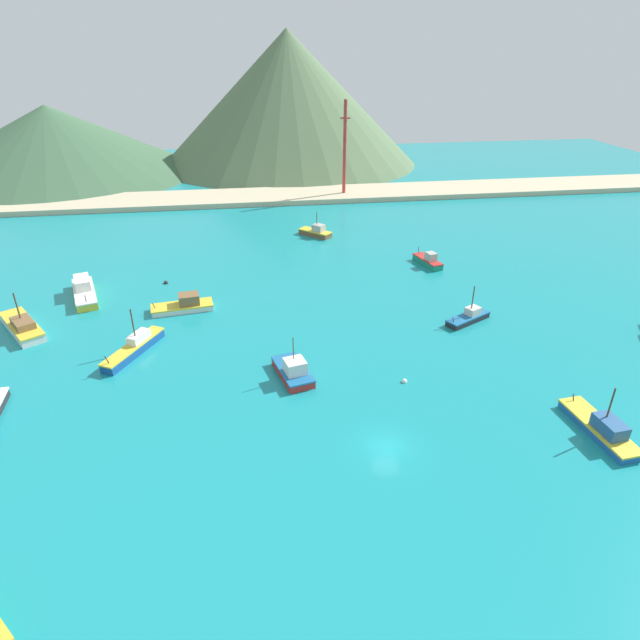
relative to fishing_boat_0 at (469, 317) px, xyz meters
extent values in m
cube|color=teal|center=(-18.27, 5.87, -0.92)|extent=(260.00, 280.00, 0.50)
cube|color=#232328|center=(-0.15, -0.08, -0.31)|extent=(7.23, 5.13, 0.72)
cube|color=#1E669E|center=(-0.15, -0.08, 0.16)|extent=(7.37, 5.23, 0.20)
cube|color=beige|center=(0.64, 0.34, 0.78)|extent=(2.47, 2.28, 1.05)
cylinder|color=#4C3823|center=(-2.97, -1.57, 0.56)|extent=(0.46, 0.32, 0.99)
cylinder|color=#4C3823|center=(0.29, 0.15, 2.99)|extent=(0.16, 0.16, 3.38)
cube|color=#1E5BA8|center=(3.57, -25.04, -0.31)|extent=(3.47, 9.65, 0.71)
cube|color=gold|center=(3.57, -25.04, 0.14)|extent=(3.54, 9.85, 0.20)
cube|color=#28568C|center=(3.67, -26.22, 0.95)|extent=(2.27, 3.44, 1.42)
cylinder|color=#4C3823|center=(3.19, -20.80, 0.54)|extent=(0.16, 0.46, 0.97)
cylinder|color=#4C3823|center=(3.61, -25.57, 3.35)|extent=(0.17, 0.17, 3.39)
cube|color=silver|center=(-40.36, 9.57, -0.31)|extent=(9.06, 4.29, 0.73)
cube|color=gold|center=(-40.36, 9.57, 0.16)|extent=(9.24, 4.37, 0.20)
cube|color=brown|center=(-39.28, 9.72, 1.01)|extent=(3.22, 2.71, 1.51)
cylinder|color=#4C3823|center=(-44.24, 9.02, 0.56)|extent=(0.47, 0.18, 1.00)
cube|color=red|center=(-26.04, -10.24, -0.24)|extent=(4.62, 7.44, 0.86)
cube|color=#1E669E|center=(-26.04, -10.24, 0.29)|extent=(4.71, 7.59, 0.20)
cube|color=silver|center=(-25.84, -11.08, 1.18)|extent=(2.79, 2.81, 1.58)
cylinder|color=#4C3823|center=(-25.95, -10.63, 3.37)|extent=(0.11, 0.11, 2.80)
cube|color=gold|center=(-55.57, 16.20, -0.12)|extent=(5.93, 11.14, 1.10)
cube|color=white|center=(-55.57, 16.20, 0.53)|extent=(6.04, 11.36, 0.20)
cube|color=silver|center=(-55.96, 17.49, 1.38)|extent=(3.41, 4.95, 1.50)
cylinder|color=#4C3823|center=(-54.16, 11.57, 1.20)|extent=(0.30, 0.65, 1.49)
cube|color=brown|center=(-16.22, 40.53, -0.20)|extent=(6.48, 6.43, 0.93)
cube|color=gold|center=(-16.22, 40.53, 0.36)|extent=(6.61, 6.56, 0.20)
cube|color=#B2ADA3|center=(-15.61, 39.93, 1.14)|extent=(2.83, 2.83, 1.36)
cylinder|color=#4C3823|center=(-15.93, 40.25, 3.07)|extent=(0.14, 0.14, 2.49)
cube|color=#198466|center=(1.24, 21.70, -0.19)|extent=(3.68, 6.97, 0.96)
cube|color=red|center=(1.24, 21.70, 0.39)|extent=(3.76, 7.11, 0.20)
cube|color=#B2ADA3|center=(1.46, 20.90, 1.18)|extent=(1.92, 2.12, 1.38)
cylinder|color=#4C3823|center=(0.45, 24.60, 0.97)|extent=(0.27, 0.59, 1.31)
cube|color=silver|center=(-61.47, 6.23, -0.12)|extent=(8.34, 10.54, 1.10)
cube|color=gold|center=(-61.47, 6.23, 0.53)|extent=(8.50, 10.75, 0.20)
cube|color=brown|center=(-60.75, 5.12, 1.10)|extent=(4.05, 4.54, 0.94)
cylinder|color=#4C3823|center=(-61.18, 5.78, 3.41)|extent=(0.20, 0.20, 3.66)
cube|color=#14478C|center=(-45.44, -2.23, -0.15)|extent=(6.65, 10.04, 1.05)
cube|color=gold|center=(-45.44, -2.23, 0.48)|extent=(6.78, 10.24, 0.20)
cube|color=silver|center=(-44.82, -1.09, 1.09)|extent=(2.78, 3.49, 1.03)
cylinder|color=#4C3823|center=(-47.69, -6.34, 1.11)|extent=(0.40, 0.60, 1.42)
cylinder|color=#4C3823|center=(-45.12, -1.65, 3.47)|extent=(0.18, 0.18, 3.73)
sphere|color=silver|center=(-13.33, -13.48, -0.56)|extent=(0.62, 0.62, 0.62)
sphere|color=#232328|center=(-43.84, 20.05, -0.54)|extent=(0.71, 0.71, 0.71)
cube|color=#C6B793|center=(-18.27, 70.92, -0.07)|extent=(247.00, 14.60, 1.20)
cone|color=#3D6042|center=(-83.97, 107.85, 9.07)|extent=(81.77, 81.77, 19.48)
cone|color=#56704C|center=(-14.09, 116.24, 18.81)|extent=(81.45, 81.45, 38.97)
cylinder|color=#B7332D|center=(-4.83, 69.57, 10.92)|extent=(0.83, 0.83, 23.19)
cylinder|color=#B7332D|center=(-4.83, 69.57, 18.34)|extent=(2.32, 0.42, 0.42)
cylinder|color=#B7332D|center=(-4.83, 69.57, 13.71)|extent=(0.42, 1.85, 0.42)
camera|label=1|loc=(-30.69, -63.43, 34.55)|focal=30.09mm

